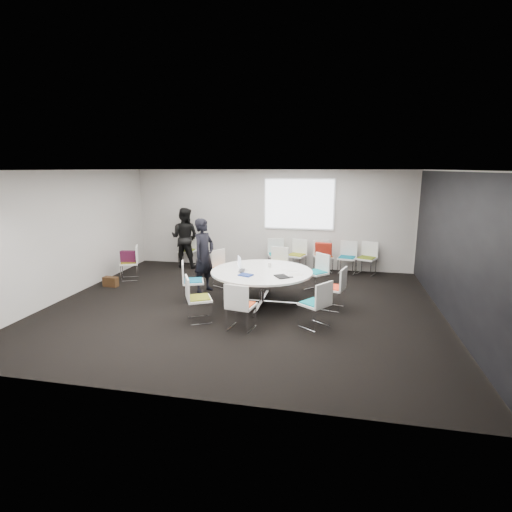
% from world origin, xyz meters
% --- Properties ---
extents(room_shell, '(8.08, 7.08, 2.88)m').
position_xyz_m(room_shell, '(0.09, 0.00, 1.40)').
color(room_shell, black).
rests_on(room_shell, ground).
extents(conference_table, '(2.13, 2.13, 0.73)m').
position_xyz_m(conference_table, '(0.36, 0.22, 0.53)').
color(conference_table, silver).
rests_on(conference_table, ground).
extents(projection_screen, '(1.90, 0.03, 1.35)m').
position_xyz_m(projection_screen, '(0.80, 3.46, 1.85)').
color(projection_screen, white).
rests_on(projection_screen, room_shell).
extents(chair_ring_a, '(0.55, 0.56, 0.88)m').
position_xyz_m(chair_ring_a, '(1.85, 0.20, 0.28)').
color(chair_ring_a, silver).
rests_on(chair_ring_a, ground).
extents(chair_ring_b, '(0.64, 0.64, 0.88)m').
position_xyz_m(chair_ring_b, '(1.44, 1.37, 0.28)').
color(chair_ring_b, silver).
rests_on(chair_ring_b, ground).
extents(chair_ring_c, '(0.54, 0.53, 0.88)m').
position_xyz_m(chair_ring_c, '(0.43, 1.92, 0.28)').
color(chair_ring_c, silver).
rests_on(chair_ring_c, ground).
extents(chair_ring_d, '(0.61, 0.62, 0.88)m').
position_xyz_m(chair_ring_d, '(-0.80, 1.35, 0.28)').
color(chair_ring_d, silver).
rests_on(chair_ring_d, ground).
extents(chair_ring_e, '(0.59, 0.59, 0.88)m').
position_xyz_m(chair_ring_e, '(-1.14, 0.09, 0.28)').
color(chair_ring_e, silver).
rests_on(chair_ring_e, ground).
extents(chair_ring_f, '(0.61, 0.61, 0.88)m').
position_xyz_m(chair_ring_f, '(-0.62, -1.00, 0.28)').
color(chair_ring_f, silver).
rests_on(chair_ring_f, ground).
extents(chair_ring_g, '(0.53, 0.52, 0.88)m').
position_xyz_m(chair_ring_g, '(0.26, -1.22, 0.28)').
color(chair_ring_g, silver).
rests_on(chair_ring_g, ground).
extents(chair_ring_h, '(0.63, 0.64, 0.88)m').
position_xyz_m(chair_ring_h, '(1.54, -0.85, 0.28)').
color(chair_ring_h, silver).
rests_on(chair_ring_h, ground).
extents(chair_back_a, '(0.56, 0.55, 0.88)m').
position_xyz_m(chair_back_a, '(0.23, 3.13, 0.28)').
color(chair_back_a, silver).
rests_on(chair_back_a, ground).
extents(chair_back_b, '(0.58, 0.58, 0.88)m').
position_xyz_m(chair_back_b, '(0.80, 3.16, 0.28)').
color(chair_back_b, silver).
rests_on(chair_back_b, ground).
extents(chair_back_c, '(0.60, 0.59, 0.88)m').
position_xyz_m(chair_back_c, '(1.53, 3.16, 0.28)').
color(chair_back_c, silver).
rests_on(chair_back_c, ground).
extents(chair_back_d, '(0.54, 0.53, 0.88)m').
position_xyz_m(chair_back_d, '(2.18, 3.13, 0.28)').
color(chair_back_d, silver).
rests_on(chair_back_d, ground).
extents(chair_back_e, '(0.60, 0.60, 0.88)m').
position_xyz_m(chair_back_e, '(2.70, 3.16, 0.28)').
color(chair_back_e, silver).
rests_on(chair_back_e, ground).
extents(chair_spare_left, '(0.60, 0.60, 0.88)m').
position_xyz_m(chair_spare_left, '(-3.34, 1.41, 0.28)').
color(chair_spare_left, silver).
rests_on(chair_spare_left, ground).
extents(chair_person_back, '(0.46, 0.45, 0.88)m').
position_xyz_m(chair_person_back, '(-2.44, 3.17, 0.28)').
color(chair_person_back, silver).
rests_on(chair_person_back, ground).
extents(person_main, '(0.61, 0.73, 1.72)m').
position_xyz_m(person_main, '(-1.12, 0.83, 0.86)').
color(person_main, black).
rests_on(person_main, ground).
extents(person_back, '(0.89, 0.72, 1.74)m').
position_xyz_m(person_back, '(-2.44, 3.00, 0.87)').
color(person_back, black).
rests_on(person_back, ground).
extents(laptop, '(0.22, 0.31, 0.02)m').
position_xyz_m(laptop, '(-0.00, 0.10, 0.74)').
color(laptop, '#333338').
rests_on(laptop, conference_table).
extents(laptop_lid, '(0.14, 0.28, 0.22)m').
position_xyz_m(laptop_lid, '(-0.16, 0.37, 0.86)').
color(laptop_lid, silver).
rests_on(laptop_lid, conference_table).
extents(notebook_black, '(0.35, 0.37, 0.02)m').
position_xyz_m(notebook_black, '(0.84, -0.19, 0.74)').
color(notebook_black, black).
rests_on(notebook_black, conference_table).
extents(tablet_folio, '(0.31, 0.28, 0.03)m').
position_xyz_m(tablet_folio, '(0.12, -0.23, 0.74)').
color(tablet_folio, navy).
rests_on(tablet_folio, conference_table).
extents(papers_right, '(0.36, 0.32, 0.00)m').
position_xyz_m(papers_right, '(0.94, 0.37, 0.73)').
color(papers_right, white).
rests_on(papers_right, conference_table).
extents(papers_front, '(0.31, 0.23, 0.00)m').
position_xyz_m(papers_front, '(1.07, 0.08, 0.73)').
color(papers_front, white).
rests_on(papers_front, conference_table).
extents(cup, '(0.08, 0.08, 0.09)m').
position_xyz_m(cup, '(0.46, 0.59, 0.78)').
color(cup, white).
rests_on(cup, conference_table).
extents(phone, '(0.15, 0.09, 0.01)m').
position_xyz_m(phone, '(1.00, -0.18, 0.73)').
color(phone, black).
rests_on(phone, conference_table).
extents(maroon_bag, '(0.41, 0.19, 0.28)m').
position_xyz_m(maroon_bag, '(-3.35, 1.40, 0.62)').
color(maroon_bag, '#49132E').
rests_on(maroon_bag, chair_spare_left).
extents(brown_bag, '(0.37, 0.19, 0.24)m').
position_xyz_m(brown_bag, '(-3.50, 0.73, 0.12)').
color(brown_bag, '#382312').
rests_on(brown_bag, ground).
extents(red_jacket, '(0.46, 0.23, 0.36)m').
position_xyz_m(red_jacket, '(1.54, 2.94, 0.70)').
color(red_jacket, maroon).
rests_on(red_jacket, chair_back_c).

